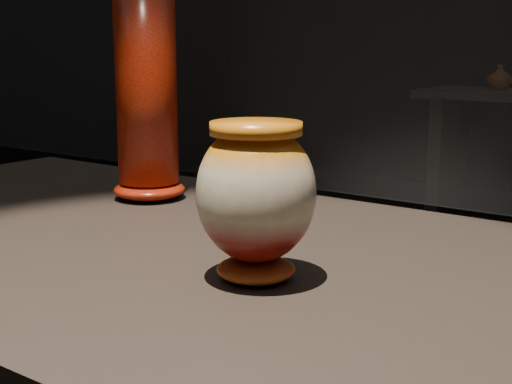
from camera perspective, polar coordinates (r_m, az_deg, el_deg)
main_vase at (r=0.86m, az=0.00°, el=-0.23°), size 0.19×0.19×0.20m
tall_vase at (r=1.32m, az=-8.76°, el=8.17°), size 0.17×0.17×0.42m
back_vase_left at (r=4.67m, az=18.92°, el=8.67°), size 0.15×0.15×0.15m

